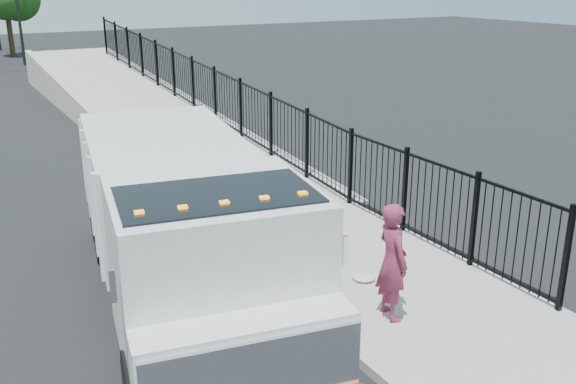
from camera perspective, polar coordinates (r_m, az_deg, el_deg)
ground at (r=10.75m, az=1.99°, el=-11.03°), size 120.00×120.00×0.00m
sidewalk at (r=10.49m, az=17.20°, el=-12.41°), size 3.55×12.00×0.12m
curb at (r=9.33m, az=8.67°, el=-15.80°), size 0.30×12.00×0.16m
ramp at (r=25.52m, az=-12.95°, el=6.17°), size 3.95×24.06×3.19m
iron_fence at (r=22.11m, az=-6.47°, el=7.03°), size 0.10×28.00×1.80m
truck at (r=10.46m, az=-9.24°, el=-2.48°), size 3.98×8.60×2.83m
worker at (r=10.24m, az=9.25°, el=-6.10°), size 0.57×0.77×1.92m
debris at (r=11.74m, az=6.74°, el=-7.51°), size 0.42×0.42×0.10m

